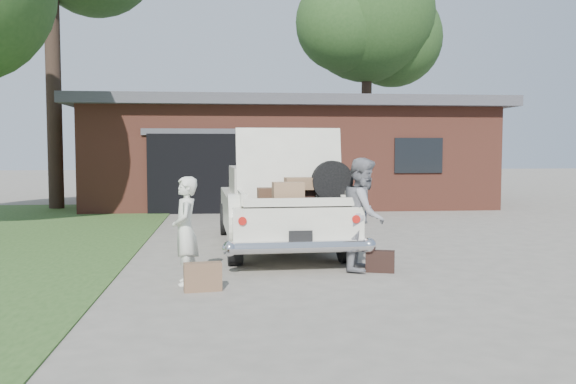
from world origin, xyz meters
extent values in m
plane|color=gray|center=(0.00, 0.00, 0.00)|extent=(90.00, 90.00, 0.00)
cube|color=brown|center=(1.00, 11.50, 1.50)|extent=(12.00, 7.00, 3.00)
cube|color=#4C4C51|center=(1.00, 11.50, 3.15)|extent=(12.80, 7.80, 0.30)
cube|color=black|center=(-1.50, 8.05, 1.10)|extent=(3.20, 0.30, 2.20)
cube|color=#4C4C51|center=(-1.50, 7.98, 2.25)|extent=(3.50, 0.12, 0.18)
cube|color=black|center=(4.50, 7.98, 1.60)|extent=(1.40, 0.08, 1.00)
cylinder|color=#38281E|center=(-6.01, 9.86, 3.48)|extent=(0.44, 0.44, 6.96)
cylinder|color=#38281E|center=(5.12, 17.12, 3.02)|extent=(0.44, 0.44, 6.04)
sphere|color=#2F4F20|center=(5.12, 17.12, 7.55)|extent=(5.77, 5.77, 5.77)
sphere|color=#2F4F20|center=(6.42, 17.70, 6.69)|extent=(4.33, 4.33, 4.33)
sphere|color=#2F4F20|center=(3.97, 16.40, 7.01)|extent=(4.04, 4.04, 4.04)
cube|color=beige|center=(-0.04, 2.06, 0.62)|extent=(2.09, 5.04, 0.65)
cube|color=beige|center=(-0.05, 2.36, 1.19)|extent=(1.72, 2.05, 0.52)
cube|color=black|center=(-0.09, 3.30, 1.17)|extent=(1.54, 0.14, 0.44)
cube|color=black|center=(-0.01, 1.41, 1.17)|extent=(1.54, 0.14, 0.44)
cylinder|color=black|center=(-0.84, 0.34, 0.33)|extent=(0.24, 0.66, 0.66)
cylinder|color=black|center=(0.90, 0.41, 0.33)|extent=(0.24, 0.66, 0.66)
cylinder|color=black|center=(-0.98, 3.71, 0.33)|extent=(0.24, 0.66, 0.66)
cylinder|color=black|center=(0.77, 3.78, 0.33)|extent=(0.24, 0.66, 0.66)
cylinder|color=silver|center=(0.07, -0.47, 0.40)|extent=(2.04, 0.26, 0.18)
cylinder|color=#A5140F|center=(-0.75, -0.43, 0.77)|extent=(0.12, 0.10, 0.12)
cylinder|color=#A5140F|center=(0.88, -0.37, 0.77)|extent=(0.12, 0.10, 0.12)
cube|color=black|center=(0.07, -0.49, 0.55)|extent=(0.34, 0.03, 0.17)
cube|color=black|center=(0.04, 0.17, 0.96)|extent=(1.58, 1.15, 0.04)
cube|color=beige|center=(-0.75, 0.14, 1.06)|extent=(0.10, 1.09, 0.18)
cube|color=beige|center=(0.83, 0.21, 1.06)|extent=(0.10, 1.09, 0.18)
cube|color=beige|center=(0.06, -0.37, 1.02)|extent=(1.59, 0.12, 0.12)
cube|color=beige|center=(0.02, 0.62, 1.54)|extent=(1.68, 0.31, 1.13)
cube|color=#4E3321|center=(-0.18, 0.42, 1.08)|extent=(0.63, 0.42, 0.20)
cube|color=#9A724E|center=(-0.07, -0.10, 1.14)|extent=(0.46, 0.31, 0.31)
cube|color=black|center=(0.13, 0.39, 1.06)|extent=(0.52, 0.35, 0.16)
cube|color=#856344|center=(0.18, 0.27, 1.25)|extent=(0.53, 0.36, 0.18)
cylinder|color=black|center=(0.62, 0.15, 1.29)|extent=(0.63, 0.18, 0.62)
imported|color=silver|center=(-1.51, -0.91, 0.71)|extent=(0.38, 0.54, 1.42)
imported|color=gray|center=(1.03, -0.20, 0.82)|extent=(0.87, 0.97, 1.65)
cube|color=brown|center=(-1.27, -1.34, 0.18)|extent=(0.49, 0.22, 0.36)
cube|color=black|center=(1.23, -0.42, 0.16)|extent=(0.43, 0.25, 0.32)
camera|label=1|loc=(-0.98, -8.92, 1.77)|focal=38.00mm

